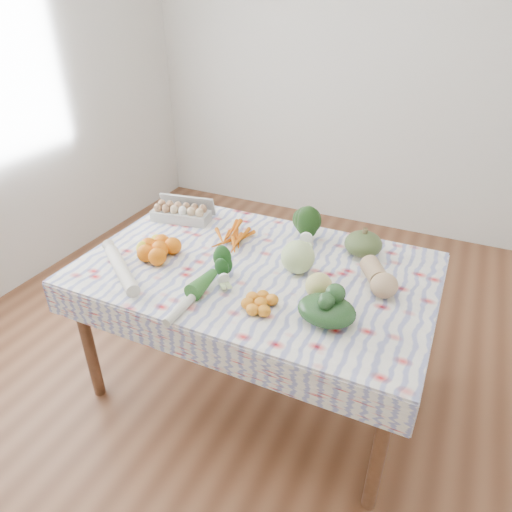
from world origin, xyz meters
TOP-DOWN VIEW (x-y plane):
  - ground at (0.00, 0.00)m, footprint 4.50×4.50m
  - wall_back at (0.00, 2.25)m, footprint 4.00×0.04m
  - dining_table at (0.00, 0.00)m, footprint 1.60×1.00m
  - tablecloth at (0.00, 0.00)m, footprint 1.66×1.06m
  - egg_carton at (-0.60, 0.27)m, footprint 0.35×0.18m
  - carrot_bunch at (-0.21, 0.17)m, footprint 0.23×0.21m
  - kale_bunch at (0.13, 0.34)m, footprint 0.21×0.20m
  - kabocha_squash at (0.43, 0.33)m, footprint 0.23×0.23m
  - cabbage at (0.19, 0.04)m, footprint 0.21×0.21m
  - butternut_squash at (0.56, 0.08)m, footprint 0.23×0.28m
  - orange_cluster at (-0.47, -0.12)m, footprint 0.29×0.29m
  - broccoli at (-0.09, -0.18)m, footprint 0.19×0.19m
  - mandarin_cluster at (0.16, -0.29)m, footprint 0.19×0.19m
  - grapefruit at (0.35, -0.11)m, footprint 0.15×0.15m
  - spinach_bag at (0.43, -0.26)m, footprint 0.29×0.27m
  - daikon at (-0.53, -0.33)m, footprint 0.38×0.30m
  - leek at (-0.13, -0.38)m, footprint 0.04×0.36m

SIDE VIEW (x-z plane):
  - ground at x=0.00m, z-range 0.00..0.00m
  - dining_table at x=0.00m, z-range 0.30..1.05m
  - tablecloth at x=0.00m, z-range 0.75..0.76m
  - leek at x=-0.13m, z-range 0.76..0.80m
  - carrot_bunch at x=-0.21m, z-range 0.76..0.80m
  - mandarin_cluster at x=0.16m, z-range 0.76..0.82m
  - daikon at x=-0.53m, z-range 0.76..0.82m
  - egg_carton at x=-0.60m, z-range 0.76..0.85m
  - orange_cluster at x=-0.47m, z-range 0.76..0.85m
  - broccoli at x=-0.09m, z-range 0.76..0.86m
  - spinach_bag at x=0.43m, z-range 0.76..0.87m
  - grapefruit at x=0.35m, z-range 0.76..0.88m
  - butternut_squash at x=0.56m, z-range 0.76..0.88m
  - kabocha_squash at x=0.43m, z-range 0.76..0.88m
  - kale_bunch at x=0.13m, z-range 0.76..0.92m
  - cabbage at x=0.19m, z-range 0.76..0.92m
  - wall_back at x=0.00m, z-range 0.00..2.80m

